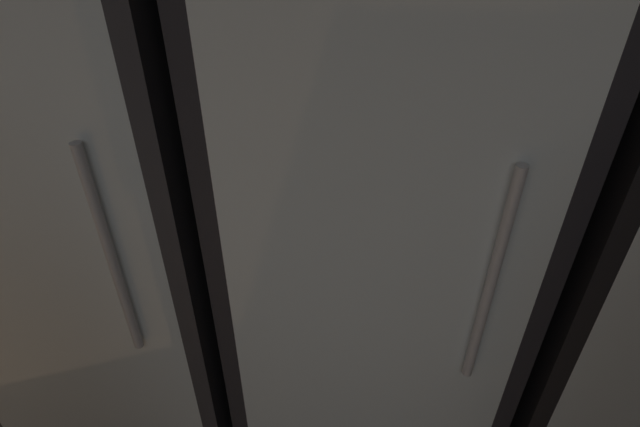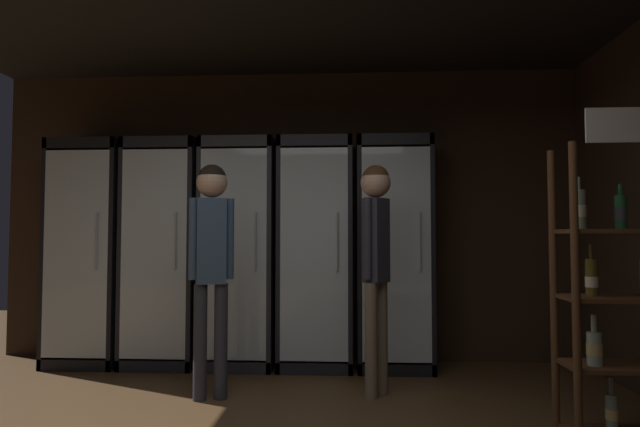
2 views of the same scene
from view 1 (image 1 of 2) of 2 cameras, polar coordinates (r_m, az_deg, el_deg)
name	(u,v)px [view 1 (image 1 of 2)]	position (r m, az deg, el deg)	size (l,w,h in m)	color
wall_back	(336,31)	(1.37, 1.79, 19.65)	(6.00, 0.06, 2.80)	#382619
cooler_center	(106,207)	(1.45, -22.78, 0.71)	(0.67, 0.58, 2.08)	#2B2B30
cooler_right	(376,221)	(1.28, 6.32, -0.87)	(0.67, 0.58, 2.08)	black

